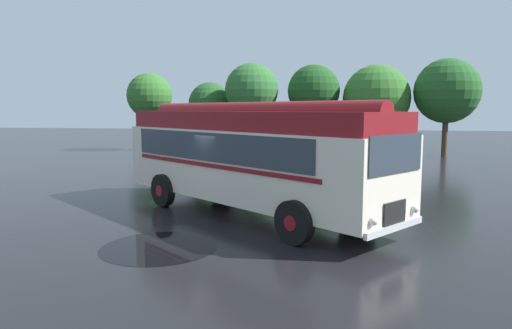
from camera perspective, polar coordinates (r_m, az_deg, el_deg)
name	(u,v)px	position (r m, az deg, el deg)	size (l,w,h in m)	color
ground_plane	(239,213)	(14.59, -2.19, -6.04)	(120.00, 120.00, 0.00)	black
vintage_bus	(249,154)	(13.99, -0.90, 1.28)	(9.41, 8.19, 3.49)	silver
car_near_left	(222,149)	(28.31, -4.25, 1.99)	(2.36, 4.38, 1.66)	#144C28
car_mid_left	(272,149)	(27.90, 1.99, 1.93)	(2.20, 4.32, 1.66)	#4C5156
car_mid_right	(314,150)	(27.39, 7.25, 1.79)	(2.39, 4.40, 1.66)	#4C5156
tree_far_left	(150,95)	(37.30, -13.09, 8.43)	(3.54, 3.54, 6.11)	#4C3823
tree_left_of_centre	(211,104)	(36.29, -5.70, 7.59)	(3.43, 3.43, 5.37)	#4C3823
tree_centre	(252,90)	(33.92, -0.51, 9.31)	(3.92, 3.92, 6.63)	#4C3823
tree_right_of_centre	(313,91)	(34.19, 7.17, 9.12)	(3.82, 3.82, 6.52)	#4C3823
tree_far_right	(378,99)	(34.17, 14.97, 7.96)	(4.79, 4.79, 6.45)	#4C3823
tree_extra_right	(448,90)	(34.27, 22.86, 8.54)	(4.44, 4.44, 6.74)	#4C3823
puddle_patch	(159,247)	(11.27, -12.04, -10.09)	(2.77, 2.77, 0.01)	black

